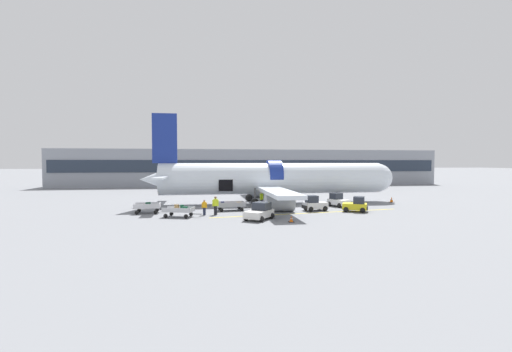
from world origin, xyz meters
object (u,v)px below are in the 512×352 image
baggage_cart_empty (148,208)px  ground_crew_driver (262,199)px  baggage_cart_queued (180,212)px  baggage_tug_lead (356,205)px  baggage_tug_mid (338,201)px  suitcase_on_tarmac_upright (254,209)px  ground_crew_loader_b (267,200)px  airplane (271,179)px  baggage_cart_loading (231,206)px  ground_crew_loader_a (204,207)px  baggage_tug_rear (260,212)px  baggage_tug_spare (314,204)px  ground_crew_supervisor (216,205)px

baggage_cart_empty → ground_crew_driver: ground_crew_driver is taller
baggage_cart_queued → ground_crew_driver: bearing=34.5°
baggage_tug_lead → baggage_cart_queued: (-18.52, -0.73, -0.16)m
baggage_tug_mid → suitcase_on_tarmac_upright: bearing=-167.4°
baggage_cart_empty → ground_crew_loader_b: size_ratio=1.91×
airplane → baggage_cart_loading: (-5.58, -5.69, -2.63)m
airplane → suitcase_on_tarmac_upright: bearing=-115.5°
baggage_cart_empty → ground_crew_loader_b: bearing=8.6°
airplane → baggage_tug_lead: 11.77m
baggage_cart_queued → ground_crew_loader_a: ground_crew_loader_a is taller
airplane → ground_crew_driver: (-1.70, -3.03, -2.19)m
baggage_tug_lead → baggage_tug_mid: baggage_tug_lead is taller
baggage_tug_rear → ground_crew_loader_a: (-5.09, 3.49, 0.13)m
ground_crew_loader_a → ground_crew_loader_b: ground_crew_loader_b is taller
baggage_cart_loading → baggage_tug_spare: bearing=-10.1°
baggage_tug_mid → ground_crew_loader_b: 8.74m
baggage_cart_empty → ground_crew_supervisor: ground_crew_supervisor is taller
baggage_tug_mid → ground_crew_loader_a: (-15.89, -4.16, 0.14)m
airplane → ground_crew_loader_b: size_ratio=17.70×
airplane → baggage_tug_rear: airplane is taller
airplane → ground_crew_loader_b: airplane is taller
baggage_tug_rear → baggage_cart_empty: 12.28m
baggage_tug_rear → baggage_tug_spare: bearing=34.2°
baggage_tug_lead → ground_crew_driver: bearing=149.2°
baggage_cart_queued → ground_crew_loader_b: bearing=27.5°
baggage_tug_lead → baggage_cart_loading: size_ratio=0.73×
ground_crew_driver → baggage_tug_mid: bearing=-8.0°
baggage_tug_lead → ground_crew_loader_a: bearing=179.5°
baggage_tug_mid → baggage_cart_loading: size_ratio=0.71×
baggage_tug_spare → baggage_cart_empty: bearing=176.9°
airplane → suitcase_on_tarmac_upright: 7.92m
baggage_tug_lead → baggage_tug_rear: bearing=-163.2°
airplane → baggage_cart_queued: 14.58m
ground_crew_driver → airplane: bearing=60.7°
airplane → ground_crew_driver: airplane is taller
baggage_tug_mid → baggage_tug_spare: baggage_tug_spare is taller
baggage_tug_mid → baggage_cart_empty: 21.81m
baggage_cart_loading → baggage_cart_empty: 8.78m
ground_crew_loader_a → ground_crew_loader_b: size_ratio=0.83×
baggage_cart_loading → baggage_cart_empty: baggage_cart_empty is taller
baggage_tug_rear → baggage_cart_queued: size_ratio=0.91×
baggage_tug_lead → ground_crew_loader_b: (-8.99, 4.24, 0.29)m
baggage_tug_lead → ground_crew_loader_b: ground_crew_loader_b is taller
baggage_tug_lead → baggage_cart_empty: 22.10m
baggage_tug_spare → suitcase_on_tarmac_upright: size_ratio=4.16×
baggage_tug_rear → baggage_cart_empty: bearing=152.8°
airplane → baggage_tug_spare: bearing=-64.8°
airplane → ground_crew_supervisor: (-7.38, -8.43, -2.15)m
baggage_cart_loading → baggage_cart_queued: bearing=-145.4°
baggage_cart_loading → ground_crew_supervisor: bearing=-123.3°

